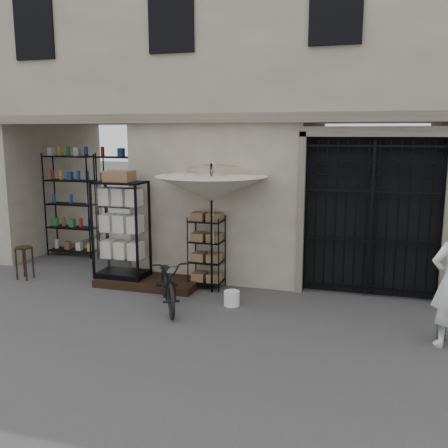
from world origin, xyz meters
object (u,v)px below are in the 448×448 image
(bicycle, at_px, (169,307))
(steel_bollard, at_px, (443,317))
(display_cabinet, at_px, (121,235))
(wire_rack, at_px, (207,253))
(wooden_stool, at_px, (25,262))
(market_umbrella, at_px, (211,182))
(white_bucket, at_px, (232,298))

(bicycle, distance_m, steel_bollard, 4.37)
(display_cabinet, xyz_separation_m, wire_rack, (1.69, 0.24, -0.31))
(display_cabinet, bearing_deg, steel_bollard, -10.38)
(display_cabinet, distance_m, bicycle, 1.99)
(bicycle, relative_size, wooden_stool, 2.55)
(bicycle, distance_m, wooden_stool, 3.60)
(wire_rack, height_order, market_umbrella, market_umbrella)
(wire_rack, xyz_separation_m, wooden_stool, (-3.79, -0.51, -0.33))
(market_umbrella, relative_size, steel_bollard, 3.95)
(white_bucket, xyz_separation_m, bicycle, (-1.03, -0.39, -0.13))
(wire_rack, relative_size, white_bucket, 5.15)
(market_umbrella, xyz_separation_m, wooden_stool, (-3.97, -0.27, -1.74))
(wire_rack, xyz_separation_m, market_umbrella, (0.18, -0.24, 1.41))
(white_bucket, xyz_separation_m, steel_bollard, (3.33, -0.56, 0.24))
(display_cabinet, relative_size, market_umbrella, 0.71)
(wire_rack, bearing_deg, white_bucket, -63.55)
(wire_rack, height_order, bicycle, wire_rack)
(wooden_stool, bearing_deg, market_umbrella, 3.86)
(market_umbrella, relative_size, wooden_stool, 4.31)
(display_cabinet, distance_m, market_umbrella, 2.17)
(wire_rack, bearing_deg, bicycle, -117.91)
(market_umbrella, height_order, white_bucket, market_umbrella)
(wire_rack, relative_size, steel_bollard, 1.91)
(wooden_stool, bearing_deg, display_cabinet, 7.18)
(wire_rack, height_order, wooden_stool, wire_rack)
(wire_rack, distance_m, white_bucket, 1.26)
(display_cabinet, relative_size, bicycle, 1.19)
(wire_rack, xyz_separation_m, white_bucket, (0.74, -0.84, -0.56))
(bicycle, bearing_deg, display_cabinet, 115.39)
(display_cabinet, bearing_deg, wooden_stool, -171.78)
(market_umbrella, relative_size, white_bucket, 10.68)
(white_bucket, height_order, steel_bollard, steel_bollard)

